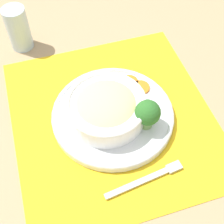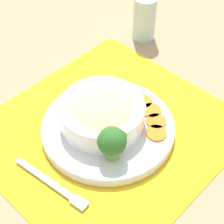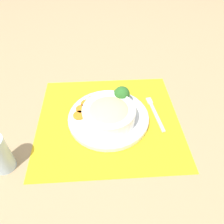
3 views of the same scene
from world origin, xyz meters
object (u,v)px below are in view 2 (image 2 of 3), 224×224
fork (57,187)px  bowl (103,111)px  water_glass (144,21)px  broccoli_floret (112,142)px

fork → bowl: bearing=-171.8°
water_glass → bowl: bearing=21.7°
broccoli_floret → water_glass: bearing=-152.1°
bowl → broccoli_floret: broccoli_floret is taller
water_glass → fork: 0.54m
broccoli_floret → fork: size_ratio=0.42×
broccoli_floret → water_glass: 0.44m
bowl → water_glass: bearing=-158.3°
broccoli_floret → water_glass: (-0.39, -0.21, -0.01)m
bowl → broccoli_floret: bearing=51.5°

